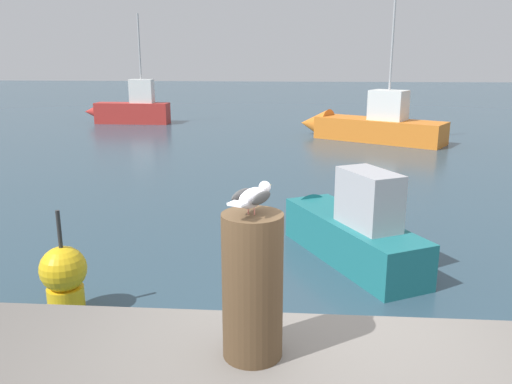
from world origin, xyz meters
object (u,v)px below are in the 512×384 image
(mooring_post, at_px, (252,286))
(boat_orange, at_px, (365,125))
(boat_teal, at_px, (344,227))
(channel_buoy, at_px, (64,278))
(seagull, at_px, (253,197))
(boat_red, at_px, (129,109))

(mooring_post, height_order, boat_orange, boat_orange)
(boat_teal, height_order, boat_orange, boat_orange)
(mooring_post, distance_m, channel_buoy, 4.27)
(mooring_post, xyz_separation_m, channel_buoy, (-2.55, 3.12, -1.42))
(boat_teal, height_order, channel_buoy, boat_teal)
(boat_orange, relative_size, channel_buoy, 4.14)
(seagull, xyz_separation_m, channel_buoy, (-2.55, 3.11, -1.92))
(boat_orange, bearing_deg, mooring_post, -99.30)
(seagull, bearing_deg, mooring_post, -114.88)
(seagull, bearing_deg, boat_red, 109.30)
(seagull, xyz_separation_m, boat_red, (-7.42, 21.19, -1.73))
(mooring_post, distance_m, boat_orange, 17.38)
(seagull, height_order, boat_teal, seagull)
(mooring_post, height_order, seagull, seagull)
(boat_red, bearing_deg, channel_buoy, -74.93)
(seagull, relative_size, boat_teal, 0.11)
(seagull, bearing_deg, channel_buoy, 129.34)
(boat_red, bearing_deg, mooring_post, -70.71)
(boat_teal, relative_size, boat_red, 0.71)
(boat_orange, height_order, channel_buoy, boat_orange)
(boat_red, relative_size, boat_orange, 0.88)
(seagull, distance_m, boat_red, 22.52)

